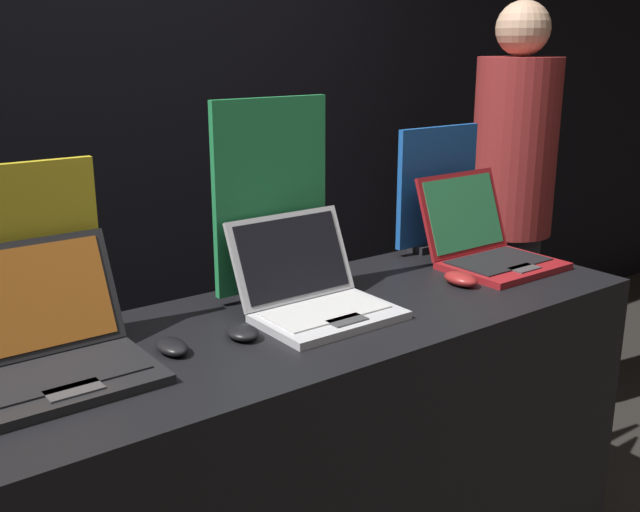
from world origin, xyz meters
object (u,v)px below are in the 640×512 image
mouse_front (172,346)px  mouse_back (461,279)px  mouse_middle (243,332)px  promo_stand_middle (272,203)px  person_bystander (510,216)px  laptop_middle (315,292)px  promo_stand_front (15,263)px  promo_stand_back (437,192)px  laptop_back (487,245)px  laptop_front (48,348)px

mouse_front → mouse_back: mouse_back is taller
mouse_middle → promo_stand_middle: promo_stand_middle is taller
person_bystander → mouse_front: bearing=-163.5°
laptop_middle → mouse_middle: size_ratio=3.65×
promo_stand_front → person_bystander: (2.03, 0.30, -0.23)m
promo_stand_front → mouse_back: (1.11, -0.28, -0.18)m
promo_stand_middle → mouse_front: bearing=-153.5°
promo_stand_front → mouse_middle: size_ratio=4.44×
promo_stand_front → promo_stand_middle: bearing=-2.7°
mouse_back → person_bystander: size_ratio=0.06×
laptop_middle → person_bystander: (1.39, 0.52, -0.09)m
mouse_middle → person_bystander: person_bystander is taller
promo_stand_front → laptop_middle: promo_stand_front is taller
laptop_middle → mouse_middle: (-0.23, -0.03, -0.04)m
promo_stand_back → person_bystander: (0.71, 0.27, -0.23)m
promo_stand_back → mouse_front: bearing=-166.3°
promo_stand_middle → promo_stand_back: size_ratio=1.31×
laptop_back → mouse_back: bearing=-156.1°
laptop_back → laptop_front: bearing=179.8°
mouse_middle → promo_stand_back: bearing=17.4°
promo_stand_front → laptop_back: (1.32, -0.19, -0.13)m
mouse_front → laptop_front: bearing=169.4°
promo_stand_front → mouse_back: bearing=-14.3°
mouse_front → laptop_back: size_ratio=0.29×
laptop_front → promo_stand_back: 1.34m
promo_stand_middle → laptop_back: bearing=-13.0°
mouse_front → promo_stand_front: bearing=137.4°
promo_stand_front → mouse_front: bearing=-42.6°
laptop_middle → promo_stand_middle: bearing=90.0°
promo_stand_back → laptop_front: bearing=-170.8°
laptop_back → promo_stand_back: (0.00, 0.22, 0.13)m
mouse_front → person_bystander: size_ratio=0.06×
laptop_middle → laptop_back: 0.68m
laptop_front → promo_stand_middle: 0.69m
mouse_back → promo_stand_middle: bearing=151.4°
laptop_front → person_bystander: 2.09m
mouse_back → person_bystander: 1.10m
mouse_middle → person_bystander: 1.71m
promo_stand_middle → promo_stand_back: 0.68m
laptop_back → mouse_back: (-0.21, -0.09, -0.04)m
laptop_front → laptop_middle: bearing=-3.2°
laptop_back → promo_stand_front: bearing=171.9°
mouse_front → mouse_back: bearing=-3.5°
promo_stand_middle → mouse_back: promo_stand_middle is taller
promo_stand_middle → person_bystander: size_ratio=0.30×
promo_stand_front → laptop_middle: size_ratio=1.21×
mouse_front → person_bystander: 1.86m
laptop_front → promo_stand_front: size_ratio=0.91×
laptop_front → promo_stand_back: (1.32, 0.21, 0.13)m
laptop_back → person_bystander: (0.71, 0.49, -0.10)m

